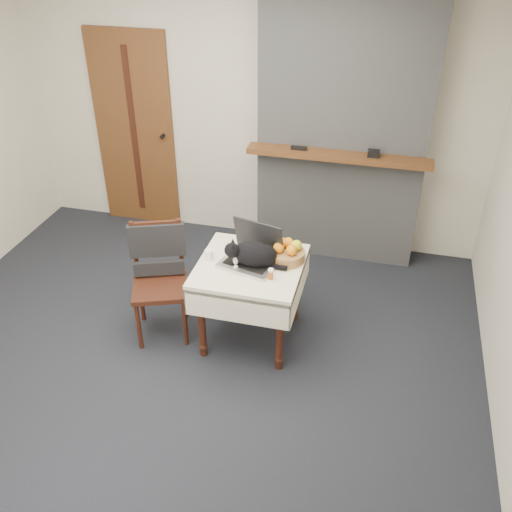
{
  "coord_description": "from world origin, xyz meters",
  "views": [
    {
      "loc": [
        1.35,
        -3.08,
        3.05
      ],
      "look_at": [
        0.49,
        0.3,
        0.81
      ],
      "focal_mm": 40.0,
      "sensor_mm": 36.0,
      "label": 1
    }
  ],
  "objects_px": {
    "chair": "(158,264)",
    "laptop": "(252,253)",
    "fruit_basket": "(287,252)",
    "cat": "(254,255)",
    "cream_jar": "(209,255)",
    "side_table": "(250,277)",
    "door": "(135,132)",
    "pill_bottle": "(271,274)"
  },
  "relations": [
    {
      "from": "side_table",
      "to": "laptop",
      "type": "relative_size",
      "value": 1.64
    },
    {
      "from": "door",
      "to": "laptop",
      "type": "height_order",
      "value": "door"
    },
    {
      "from": "pill_bottle",
      "to": "side_table",
      "type": "bearing_deg",
      "value": 142.5
    },
    {
      "from": "chair",
      "to": "side_table",
      "type": "bearing_deg",
      "value": -18.96
    },
    {
      "from": "door",
      "to": "laptop",
      "type": "bearing_deg",
      "value": -43.93
    },
    {
      "from": "door",
      "to": "chair",
      "type": "bearing_deg",
      "value": -61.44
    },
    {
      "from": "cat",
      "to": "cream_jar",
      "type": "relative_size",
      "value": 6.35
    },
    {
      "from": "cat",
      "to": "pill_bottle",
      "type": "distance_m",
      "value": 0.21
    },
    {
      "from": "door",
      "to": "fruit_basket",
      "type": "bearing_deg",
      "value": -38.43
    },
    {
      "from": "cat",
      "to": "cream_jar",
      "type": "height_order",
      "value": "cat"
    },
    {
      "from": "chair",
      "to": "laptop",
      "type": "bearing_deg",
      "value": -15.3
    },
    {
      "from": "cream_jar",
      "to": "chair",
      "type": "relative_size",
      "value": 0.08
    },
    {
      "from": "cat",
      "to": "cream_jar",
      "type": "bearing_deg",
      "value": 158.87
    },
    {
      "from": "door",
      "to": "side_table",
      "type": "height_order",
      "value": "door"
    },
    {
      "from": "cream_jar",
      "to": "pill_bottle",
      "type": "bearing_deg",
      "value": -15.62
    },
    {
      "from": "laptop",
      "to": "chair",
      "type": "relative_size",
      "value": 0.5
    },
    {
      "from": "laptop",
      "to": "cat",
      "type": "height_order",
      "value": "laptop"
    },
    {
      "from": "cream_jar",
      "to": "pill_bottle",
      "type": "xyz_separation_m",
      "value": [
        0.51,
        -0.14,
        0.01
      ]
    },
    {
      "from": "side_table",
      "to": "cat",
      "type": "relative_size",
      "value": 1.63
    },
    {
      "from": "side_table",
      "to": "cat",
      "type": "height_order",
      "value": "cat"
    },
    {
      "from": "pill_bottle",
      "to": "chair",
      "type": "relative_size",
      "value": 0.09
    },
    {
      "from": "door",
      "to": "side_table",
      "type": "xyz_separation_m",
      "value": [
        1.63,
        -1.63,
        -0.41
      ]
    },
    {
      "from": "door",
      "to": "side_table",
      "type": "bearing_deg",
      "value": -44.9
    },
    {
      "from": "cream_jar",
      "to": "pill_bottle",
      "type": "distance_m",
      "value": 0.53
    },
    {
      "from": "side_table",
      "to": "pill_bottle",
      "type": "xyz_separation_m",
      "value": [
        0.19,
        -0.15,
        0.16
      ]
    },
    {
      "from": "pill_bottle",
      "to": "chair",
      "type": "distance_m",
      "value": 0.94
    },
    {
      "from": "pill_bottle",
      "to": "fruit_basket",
      "type": "xyz_separation_m",
      "value": [
        0.06,
        0.28,
        0.02
      ]
    },
    {
      "from": "door",
      "to": "fruit_basket",
      "type": "xyz_separation_m",
      "value": [
        1.88,
        -1.49,
        -0.24
      ]
    },
    {
      "from": "fruit_basket",
      "to": "pill_bottle",
      "type": "bearing_deg",
      "value": -101.87
    },
    {
      "from": "side_table",
      "to": "chair",
      "type": "bearing_deg",
      "value": -178.13
    },
    {
      "from": "chair",
      "to": "cat",
      "type": "bearing_deg",
      "value": -19.93
    },
    {
      "from": "cat",
      "to": "chair",
      "type": "distance_m",
      "value": 0.79
    },
    {
      "from": "door",
      "to": "fruit_basket",
      "type": "height_order",
      "value": "door"
    },
    {
      "from": "cream_jar",
      "to": "chair",
      "type": "xyz_separation_m",
      "value": [
        -0.41,
        -0.02,
        -0.14
      ]
    },
    {
      "from": "fruit_basket",
      "to": "chair",
      "type": "xyz_separation_m",
      "value": [
        -0.98,
        -0.16,
        -0.16
      ]
    },
    {
      "from": "side_table",
      "to": "cat",
      "type": "distance_m",
      "value": 0.21
    },
    {
      "from": "cat",
      "to": "fruit_basket",
      "type": "xyz_separation_m",
      "value": [
        0.21,
        0.14,
        -0.03
      ]
    },
    {
      "from": "fruit_basket",
      "to": "chair",
      "type": "relative_size",
      "value": 0.29
    },
    {
      "from": "door",
      "to": "cream_jar",
      "type": "bearing_deg",
      "value": -51.18
    },
    {
      "from": "door",
      "to": "chair",
      "type": "height_order",
      "value": "door"
    },
    {
      "from": "cat",
      "to": "pill_bottle",
      "type": "relative_size",
      "value": 5.8
    },
    {
      "from": "door",
      "to": "laptop",
      "type": "relative_size",
      "value": 4.21
    }
  ]
}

